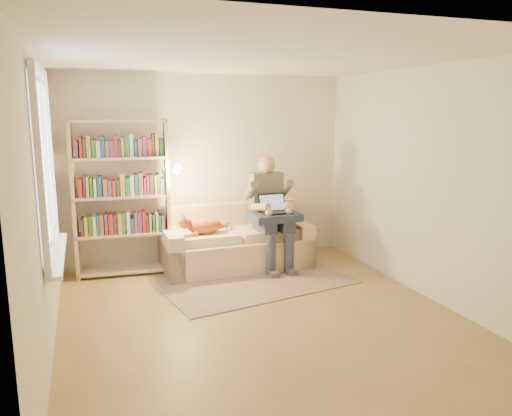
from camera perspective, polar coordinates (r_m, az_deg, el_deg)
name	(u,v)px	position (r m, az deg, el deg)	size (l,w,h in m)	color
floor	(261,317)	(5.30, 0.58, -12.35)	(4.50, 4.50, 0.00)	olive
ceiling	(262,57)	(4.89, 0.65, 16.84)	(4.00, 4.50, 0.02)	white
wall_left	(43,206)	(4.66, -23.19, 0.19)	(0.02, 4.50, 2.60)	silver
wall_right	(429,184)	(5.91, 19.19, 2.59)	(0.02, 4.50, 2.60)	silver
wall_back	(207,169)	(7.07, -5.60, 4.44)	(4.00, 0.02, 2.60)	silver
wall_front	(395,254)	(2.97, 15.58, -5.13)	(4.00, 0.02, 2.60)	silver
window	(50,194)	(4.84, -22.48, 1.52)	(0.12, 1.52, 1.69)	white
sofa	(235,245)	(6.84, -2.41, -4.24)	(1.98, 0.91, 0.84)	beige
person	(270,206)	(6.73, 1.60, 0.18)	(0.44, 0.70, 1.51)	#6F705B
cat	(203,225)	(6.52, -6.13, -2.00)	(0.70, 0.25, 0.25)	orange
blanket	(277,216)	(6.62, 2.38, -0.92)	(0.63, 0.51, 0.10)	#253241
laptop	(276,208)	(6.60, 2.34, 0.03)	(0.37, 0.33, 0.30)	black
bookshelf	(122,190)	(6.57, -15.08, 1.98)	(1.33, 0.46, 2.02)	#C7AF96
rug	(255,282)	(6.30, -0.09, -8.42)	(2.30, 1.36, 0.01)	gray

